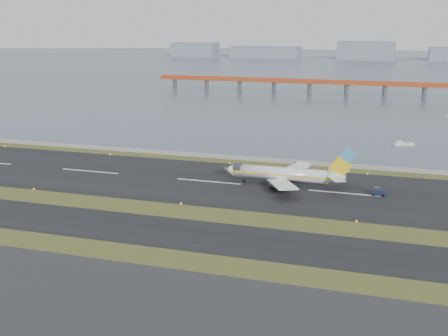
{
  "coord_description": "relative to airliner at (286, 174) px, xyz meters",
  "views": [
    {
      "loc": [
        52.14,
        -122.67,
        46.48
      ],
      "look_at": [
        7.32,
        22.0,
        6.82
      ],
      "focal_mm": 45.0,
      "sensor_mm": 36.0,
      "label": 1
    }
  ],
  "objects": [
    {
      "name": "runway_strip",
      "position": [
        -22.75,
        -2.96,
        -3.41
      ],
      "size": [
        1000.0,
        45.0,
        0.1
      ],
      "primitive_type": "cube",
      "color": "black",
      "rests_on": "ground"
    },
    {
      "name": "workboat_near",
      "position": [
        32.71,
        67.2,
        -2.85
      ],
      "size": [
        8.3,
        5.28,
        1.93
      ],
      "rotation": [
        0.0,
        0.0,
        0.38
      ],
      "color": "silver",
      "rests_on": "ground"
    },
    {
      "name": "ground",
      "position": [
        -22.75,
        -32.96,
        -3.46
      ],
      "size": [
        1000.0,
        1000.0,
        0.0
      ],
      "primitive_type": "plane",
      "color": "#314016",
      "rests_on": "ground"
    },
    {
      "name": "pushback_tug",
      "position": [
        26.24,
        -2.19,
        -2.32
      ],
      "size": [
        3.69,
        2.22,
        2.34
      ],
      "rotation": [
        0.0,
        0.0,
        -0.01
      ],
      "color": "#161C3C",
      "rests_on": "ground"
    },
    {
      "name": "bay_water",
      "position": [
        -22.75,
        427.04,
        -3.46
      ],
      "size": [
        1400.0,
        800.0,
        1.3
      ],
      "primitive_type": "cube",
      "color": "#414E5D",
      "rests_on": "ground"
    },
    {
      "name": "apron_strip",
      "position": [
        -22.75,
        -87.96,
        -3.41
      ],
      "size": [
        1000.0,
        50.0,
        0.1
      ],
      "primitive_type": "cube",
      "color": "#2C2C2F",
      "rests_on": "ground"
    },
    {
      "name": "taxiway_strip",
      "position": [
        -22.75,
        -44.96,
        -3.41
      ],
      "size": [
        1000.0,
        18.0,
        0.1
      ],
      "primitive_type": "cube",
      "color": "black",
      "rests_on": "ground"
    },
    {
      "name": "far_shoreline",
      "position": [
        -9.13,
        587.04,
        2.61
      ],
      "size": [
        1400.0,
        80.0,
        60.5
      ],
      "color": "gray",
      "rests_on": "ground"
    },
    {
      "name": "airliner",
      "position": [
        0.0,
        0.0,
        0.0
      ],
      "size": [
        38.52,
        32.89,
        12.8
      ],
      "color": "white",
      "rests_on": "ground"
    },
    {
      "name": "red_pier",
      "position": [
        -2.75,
        217.04,
        3.82
      ],
      "size": [
        260.0,
        5.0,
        10.2
      ],
      "color": "#B1451E",
      "rests_on": "ground"
    },
    {
      "name": "seawall",
      "position": [
        -22.75,
        27.04,
        -2.96
      ],
      "size": [
        1000.0,
        2.5,
        1.0
      ],
      "primitive_type": "cube",
      "color": "gray",
      "rests_on": "ground"
    }
  ]
}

